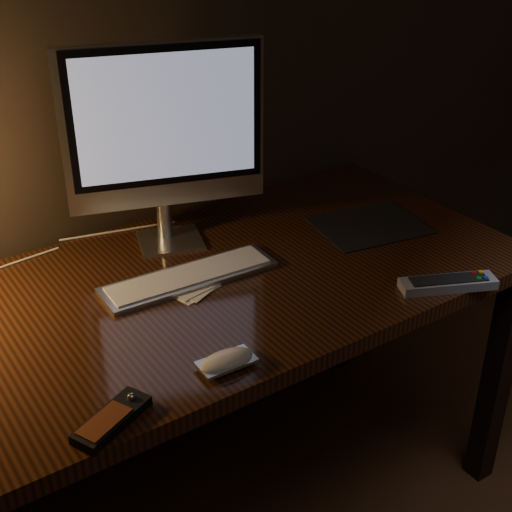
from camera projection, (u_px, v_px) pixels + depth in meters
desk at (185, 317)px, 1.76m from camera, size 1.60×0.75×0.75m
monitor at (164, 130)px, 1.68m from camera, size 0.47×0.18×0.51m
keyboard at (189, 277)px, 1.66m from camera, size 0.42×0.14×0.02m
mousepad at (369, 225)px, 1.91m from camera, size 0.32×0.27×0.00m
mouse at (227, 363)px, 1.37m from camera, size 0.12×0.06×0.02m
media_remote at (112, 419)px, 1.23m from camera, size 0.16×0.12×0.03m
tv_remote at (448, 283)px, 1.63m from camera, size 0.23×0.14×0.03m
papers at (194, 289)px, 1.62m from camera, size 0.12×0.10×0.01m
cable at (61, 251)px, 1.78m from camera, size 0.63×0.07×0.01m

